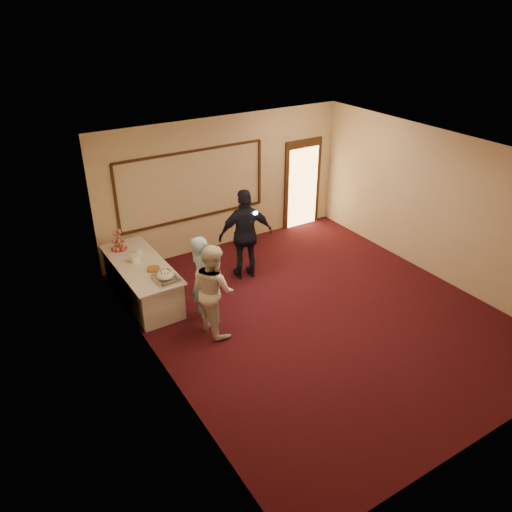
{
  "coord_description": "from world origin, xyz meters",
  "views": [
    {
      "loc": [
        -5.01,
        -5.97,
        5.3
      ],
      "look_at": [
        -0.91,
        0.69,
        1.15
      ],
      "focal_mm": 35.0,
      "sensor_mm": 36.0,
      "label": 1
    }
  ],
  "objects": [
    {
      "name": "tart",
      "position": [
        -2.44,
        1.81,
        0.8
      ],
      "size": [
        0.28,
        0.28,
        0.06
      ],
      "color": "white",
      "rests_on": "buffet_table"
    },
    {
      "name": "camera_flash",
      "position": [
        -0.28,
        1.73,
        1.47
      ],
      "size": [
        0.07,
        0.05,
        0.05
      ],
      "primitive_type": "cube",
      "rotation": [
        0.0,
        0.0,
        0.12
      ],
      "color": "white",
      "rests_on": "guest"
    },
    {
      "name": "plate_stack_b",
      "position": [
        -2.45,
        2.56,
        0.84
      ],
      "size": [
        0.17,
        0.17,
        0.14
      ],
      "color": "white",
      "rests_on": "buffet_table"
    },
    {
      "name": "wall_molding",
      "position": [
        -0.8,
        3.47,
        1.6
      ],
      "size": [
        3.45,
        0.04,
        1.55
      ],
      "color": "#351E10",
      "rests_on": "room_walls"
    },
    {
      "name": "cupcake_stand",
      "position": [
        -2.7,
        2.98,
        0.94
      ],
      "size": [
        0.32,
        0.32,
        0.47
      ],
      "color": "#C03744",
      "rests_on": "buffet_table"
    },
    {
      "name": "plate_stack_a",
      "position": [
        -2.61,
        2.29,
        0.85
      ],
      "size": [
        0.18,
        0.18,
        0.15
      ],
      "color": "white",
      "rests_on": "buffet_table"
    },
    {
      "name": "pavlova_tray",
      "position": [
        -2.38,
        1.35,
        0.85
      ],
      "size": [
        0.38,
        0.53,
        0.19
      ],
      "color": "silver",
      "rests_on": "buffet_table"
    },
    {
      "name": "doorway",
      "position": [
        2.15,
        3.45,
        1.08
      ],
      "size": [
        1.05,
        0.07,
        2.2
      ],
      "color": "#351E10",
      "rests_on": "floor"
    },
    {
      "name": "guest",
      "position": [
        -0.41,
        1.9,
        0.96
      ],
      "size": [
        1.2,
        0.71,
        1.92
      ],
      "primitive_type": "imported",
      "rotation": [
        0.0,
        0.0,
        2.91
      ],
      "color": "black",
      "rests_on": "floor"
    },
    {
      "name": "woman",
      "position": [
        -1.84,
        0.56,
        0.83
      ],
      "size": [
        0.7,
        0.86,
        1.66
      ],
      "primitive_type": "imported",
      "rotation": [
        0.0,
        0.0,
        1.66
      ],
      "color": "silver",
      "rests_on": "floor"
    },
    {
      "name": "buffet_table",
      "position": [
        -2.55,
        2.2,
        0.39
      ],
      "size": [
        0.93,
        2.31,
        0.77
      ],
      "color": "silver",
      "rests_on": "floor"
    },
    {
      "name": "room_walls",
      "position": [
        0.0,
        0.0,
        2.03
      ],
      "size": [
        6.04,
        7.04,
        3.02
      ],
      "color": "beige",
      "rests_on": "floor"
    },
    {
      "name": "man",
      "position": [
        -1.83,
        1.01,
        0.82
      ],
      "size": [
        0.39,
        0.6,
        1.64
      ],
      "primitive_type": "imported",
      "rotation": [
        0.0,
        0.0,
        1.57
      ],
      "color": "#89BDE1",
      "rests_on": "floor"
    },
    {
      "name": "floor",
      "position": [
        0.0,
        0.0,
        0.0
      ],
      "size": [
        7.0,
        7.0,
        0.0
      ],
      "primitive_type": "plane",
      "color": "black",
      "rests_on": "ground"
    }
  ]
}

